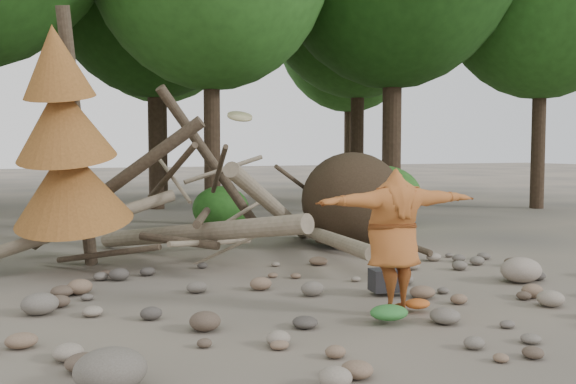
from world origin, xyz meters
name	(u,v)px	position (x,y,z in m)	size (l,w,h in m)	color
ground	(336,304)	(0.00, 0.00, 0.00)	(120.00, 120.00, 0.00)	#514C44
deadfall_pile	(329,203)	(2.02, 4.24, 0.95)	(8.55, 5.24, 3.30)	#332619
dead_conifer	(66,145)	(-3.12, 3.37, 2.11)	(2.06, 2.16, 4.35)	#4C3F30
bush_mid	(221,208)	(0.80, 7.80, 0.56)	(1.40, 1.40, 1.12)	#235819
bush_right	(383,196)	(5.00, 7.00, 0.80)	(2.00, 2.00, 1.60)	#2D6820
frisbee_thrower	(394,239)	(0.42, -0.73, 0.95)	(3.39, 0.92, 2.40)	#A55725
backpack	(387,284)	(0.91, 0.20, 0.15)	(0.46, 0.31, 0.31)	black
cloth_green	(389,317)	(0.14, -1.09, 0.09)	(0.47, 0.39, 0.17)	#2C702F
cloth_orange	(417,308)	(0.75, -0.77, 0.06)	(0.33, 0.27, 0.12)	#BA571F
boulder_front_left	(110,370)	(-3.17, -1.96, 0.19)	(0.62, 0.56, 0.37)	#625B52
boulder_mid_right	(521,270)	(3.26, 0.11, 0.19)	(0.64, 0.58, 0.39)	gray
boulder_mid_left	(40,304)	(-3.64, 0.97, 0.14)	(0.46, 0.41, 0.27)	#686057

